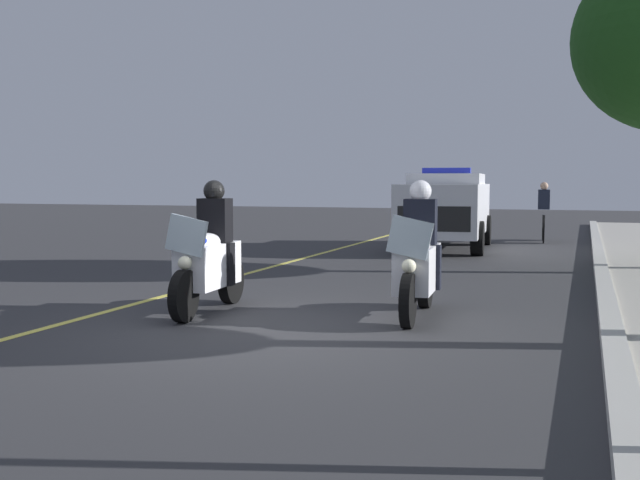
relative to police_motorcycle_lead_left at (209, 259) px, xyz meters
The scene contains 7 objects.
ground_plane 1.66m from the police_motorcycle_lead_left, 50.94° to the left, with size 80.00×80.00×0.00m, color #333335.
curb_strip 5.03m from the police_motorcycle_lead_left, 79.04° to the left, with size 48.00×0.24×0.15m, color #B7B5AD.
lane_stripe_center 1.74m from the police_motorcycle_lead_left, 53.58° to the right, with size 48.00×0.12×0.01m, color #E0D14C.
police_motorcycle_lead_left is the anchor object (origin of this frame).
police_motorcycle_lead_right 2.69m from the police_motorcycle_lead_left, 101.86° to the left, with size 2.14×0.61×1.72m.
police_suv 10.38m from the police_motorcycle_lead_left, behind, with size 5.02×2.33×2.05m.
cyclist_background 13.94m from the police_motorcycle_lead_left, 165.50° to the left, with size 1.76×0.34×1.69m.
Camera 1 is at (7.79, 3.43, 1.70)m, focal length 42.44 mm.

